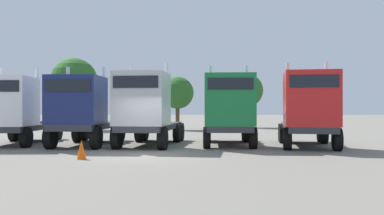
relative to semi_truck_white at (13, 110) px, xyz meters
name	(u,v)px	position (x,y,z in m)	size (l,w,h in m)	color
ground	(139,155)	(7.28, -3.92, -1.82)	(200.00, 200.00, 0.00)	slate
semi_truck_white	(13,110)	(0.00, 0.00, 0.00)	(2.99, 6.36, 4.11)	#333338
semi_truck_navy	(82,110)	(3.75, -0.45, 0.01)	(2.62, 6.12, 4.09)	#333338
semi_truck_silver	(146,109)	(6.99, -0.47, 0.05)	(3.05, 6.63, 4.25)	#333338
semi_truck_green	(229,109)	(11.15, 0.07, 0.07)	(2.57, 5.86, 4.19)	#333338
semi_truck_red	(309,109)	(14.99, -0.60, 0.10)	(3.24, 6.30, 4.25)	#333338
traffic_cone_near	(82,150)	(5.34, -5.26, -1.46)	(0.36, 0.36, 0.73)	#F2590C
oak_far_left	(74,81)	(-2.07, 14.97, 2.55)	(4.17, 4.17, 6.47)	#4C3823
oak_far_centre	(178,93)	(7.26, 15.33, 1.48)	(2.91, 2.91, 4.78)	#4C3823
oak_far_right	(247,91)	(13.86, 20.02, 1.89)	(3.34, 3.34, 5.40)	#4C3823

